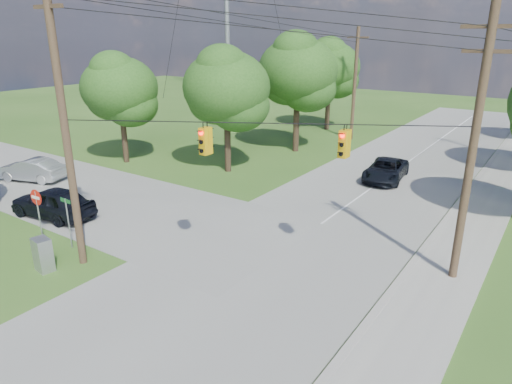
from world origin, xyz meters
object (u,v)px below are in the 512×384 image
Objects in this scene: car_cross_silver at (31,170)px; pole_north_w at (355,83)px; control_cabinet at (43,255)px; pole_sw at (64,119)px; do_not_enter_sign at (37,202)px; car_main_north at (386,170)px; pole_ne at (473,147)px; car_cross_dark at (53,202)px.

pole_north_w is at bearing 133.63° from car_cross_silver.
car_cross_silver reaches higher than control_cabinet.
pole_sw reaches higher than do_not_enter_sign.
do_not_enter_sign is at bearing -97.26° from pole_north_w.
car_main_north is 3.49× the size of control_cabinet.
pole_ne is at bearing -57.71° from pole_north_w.
car_main_north is at bearing 55.71° from do_not_enter_sign.
pole_sw is 5.71m from control_cabinet.
do_not_enter_sign is at bearing 35.13° from car_cross_dark.
pole_ne is at bearing 75.76° from car_cross_silver.
car_cross_dark is (-5.26, -27.30, -4.26)m from pole_north_w.
pole_north_w is 29.43m from do_not_enter_sign.
car_cross_dark is 20.68m from car_main_north.
car_cross_dark is at bearing -100.91° from pole_north_w.
car_main_north is (-6.80, 11.28, -4.74)m from pole_ne.
do_not_enter_sign reaches higher than car_cross_dark.
pole_north_w is at bearing 79.01° from do_not_enter_sign.
car_cross_dark is 1.08× the size of car_cross_silver.
pole_north_w is 2.19× the size of car_cross_silver.
pole_ne is (13.50, 7.60, -0.76)m from pole_sw.
car_cross_silver is 9.95m from do_not_enter_sign.
car_cross_dark reaches higher than car_main_north.
pole_ne is 26.85m from car_cross_silver.
pole_sw reaches higher than car_cross_silver.
pole_ne is at bearing 17.97° from do_not_enter_sign.
car_cross_dark is 6.15m from control_cabinet.
pole_north_w is 1.99× the size of car_main_north.
control_cabinet is at bearing -147.84° from pole_ne.
car_main_north is (12.36, 16.58, -0.14)m from car_cross_dark.
pole_sw is 1.20× the size of pole_north_w.
car_main_north is at bearing 121.08° from pole_ne.
do_not_enter_sign is at bearing -127.30° from car_main_north.
pole_ne is at bearing 97.97° from car_cross_dark.
pole_ne reaches higher than do_not_enter_sign.
car_main_north is (7.10, -10.72, -4.40)m from pole_north_w.
car_main_north is (19.53, 13.62, -0.06)m from car_cross_silver.
pole_north_w is at bearing 90.77° from pole_sw.
car_cross_silver is 3.17× the size of control_cabinet.
car_cross_dark is 3.43× the size of control_cabinet.
car_main_north is at bearing 135.80° from car_cross_dark.
pole_north_w is at bearing 116.78° from car_main_north.
pole_sw is 29.62m from pole_north_w.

